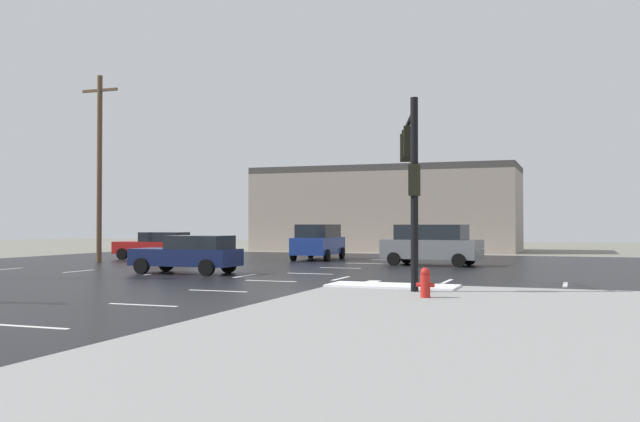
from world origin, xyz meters
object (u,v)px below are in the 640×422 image
(suv_grey, at_px, (432,244))
(sedan_navy, at_px, (189,253))
(fire_hydrant, at_px, (425,282))
(utility_pole_far, at_px, (99,165))
(traffic_signal_mast, at_px, (411,162))
(suv_blue, at_px, (318,241))
(sedan_red, at_px, (157,245))

(suv_grey, xyz_separation_m, sedan_navy, (-8.34, -9.22, -0.24))
(sedan_navy, bearing_deg, fire_hydrant, 148.62)
(suv_grey, bearing_deg, utility_pole_far, -163.69)
(traffic_signal_mast, height_order, suv_blue, traffic_signal_mast)
(traffic_signal_mast, xyz_separation_m, sedan_red, (-18.15, 13.93, -3.14))
(utility_pole_far, bearing_deg, suv_blue, 32.07)
(suv_blue, distance_m, sedan_navy, 12.63)
(fire_hydrant, distance_m, sedan_navy, 13.47)
(traffic_signal_mast, height_order, utility_pole_far, utility_pole_far)
(suv_grey, relative_size, sedan_red, 1.08)
(utility_pole_far, bearing_deg, traffic_signal_mast, -28.05)
(sedan_navy, bearing_deg, suv_blue, -93.91)
(sedan_red, bearing_deg, suv_blue, -165.02)
(suv_grey, xyz_separation_m, suv_blue, (-7.22, 3.36, 0.00))
(sedan_navy, distance_m, utility_pole_far, 11.89)
(sedan_red, distance_m, utility_pole_far, 5.84)
(fire_hydrant, xyz_separation_m, suv_grey, (-3.01, 16.46, 0.55))
(sedan_red, xyz_separation_m, utility_pole_far, (-1.32, -3.56, 4.44))
(fire_hydrant, height_order, sedan_red, sedan_red)
(utility_pole_far, bearing_deg, sedan_red, 69.67)
(traffic_signal_mast, bearing_deg, suv_grey, -8.32)
(traffic_signal_mast, height_order, sedan_red, traffic_signal_mast)
(suv_blue, bearing_deg, fire_hydrant, -156.13)
(fire_hydrant, height_order, suv_grey, suv_grey)
(traffic_signal_mast, distance_m, sedan_navy, 11.57)
(fire_hydrant, relative_size, utility_pole_far, 0.08)
(traffic_signal_mast, distance_m, suv_blue, 19.38)
(fire_hydrant, bearing_deg, utility_pole_far, 146.90)
(fire_hydrant, distance_m, utility_pole_far, 24.96)
(fire_hydrant, height_order, sedan_navy, sedan_navy)
(fire_hydrant, bearing_deg, suv_grey, 100.36)
(sedan_navy, relative_size, utility_pole_far, 0.45)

